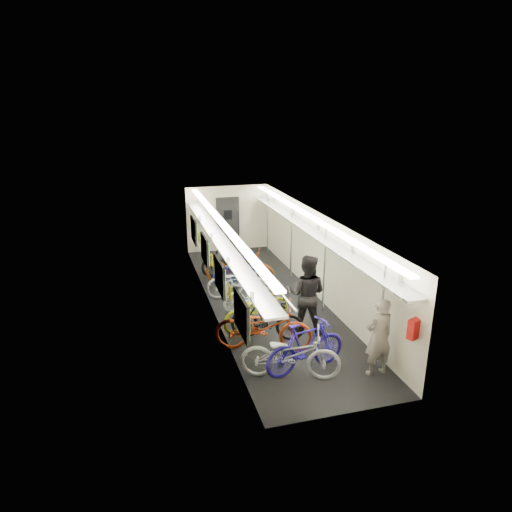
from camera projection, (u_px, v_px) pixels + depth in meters
train_car_shell at (246, 238)px, 12.61m from camera, size 10.00×10.00×10.00m
bicycle_0 at (291, 354)px, 8.88m from camera, size 2.09×1.33×1.04m
bicycle_1 at (306, 347)px, 9.10m from camera, size 1.90×0.90×1.10m
bicycle_2 at (263, 327)px, 9.89m from camera, size 2.26×1.42×1.12m
bicycle_3 at (267, 319)px, 10.38m from camera, size 1.76×1.12×1.03m
bicycle_4 at (256, 309)px, 10.97m from camera, size 1.97×1.22×0.98m
bicycle_5 at (252, 295)px, 11.81m from camera, size 1.55×0.45×0.93m
bicycle_6 at (239, 282)px, 12.64m from camera, size 1.91×1.01×0.95m
bicycle_7 at (243, 270)px, 13.39m from camera, size 1.82×0.58×1.08m
bicycle_8 at (240, 267)px, 13.61m from camera, size 2.20×1.52×1.09m
bicycle_9 at (227, 257)px, 14.55m from camera, size 1.92×1.12×1.11m
passenger_near at (379, 337)px, 8.92m from camera, size 0.63×0.44×1.64m
passenger_mid at (306, 294)px, 10.63m from camera, size 1.17×1.10×1.90m
backpack at (414, 329)px, 8.26m from camera, size 0.29×0.23×0.38m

